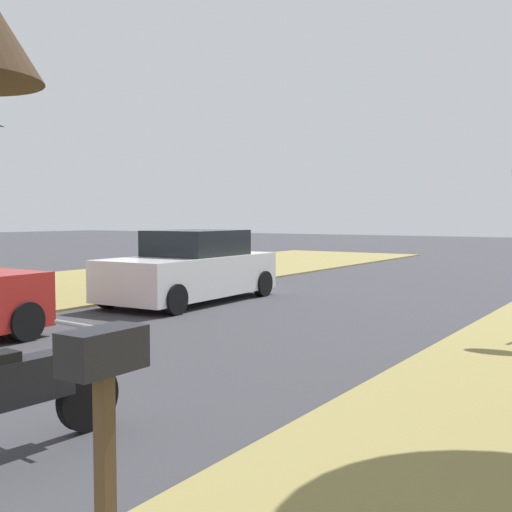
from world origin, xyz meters
name	(u,v)px	position (x,y,z in m)	size (l,w,h in m)	color
parked_sedan_white	(192,269)	(-2.39, 11.24, 0.72)	(2.09, 4.47, 1.57)	white
parked_motorcycle	(10,396)	(2.10, 3.49, 0.48)	(0.60, 2.05, 0.97)	black
curbside_mailbox	(104,380)	(4.01, 2.70, 1.06)	(0.22, 0.44, 1.27)	brown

